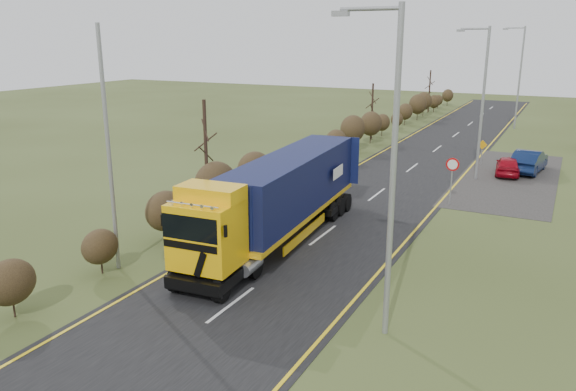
% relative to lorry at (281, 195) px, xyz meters
% --- Properties ---
extents(ground, '(160.00, 160.00, 0.00)m').
position_rel_lorry_xyz_m(ground, '(1.41, -2.42, -2.22)').
color(ground, '#3B451D').
rests_on(ground, ground).
extents(road, '(8.00, 120.00, 0.02)m').
position_rel_lorry_xyz_m(road, '(1.41, 7.58, -2.21)').
color(road, black).
rests_on(road, ground).
extents(layby, '(6.00, 18.00, 0.02)m').
position_rel_lorry_xyz_m(layby, '(7.91, 17.58, -2.21)').
color(layby, '#2C2A27').
rests_on(layby, ground).
extents(lane_markings, '(7.52, 116.00, 0.01)m').
position_rel_lorry_xyz_m(lane_markings, '(1.41, 7.27, -2.19)').
color(lane_markings, yellow).
rests_on(lane_markings, road).
extents(hedgerow, '(2.24, 102.04, 6.05)m').
position_rel_lorry_xyz_m(hedgerow, '(-4.59, 5.48, -0.60)').
color(hedgerow, black).
rests_on(hedgerow, ground).
extents(lorry, '(3.19, 14.17, 3.91)m').
position_rel_lorry_xyz_m(lorry, '(0.00, 0.00, 0.00)').
color(lorry, black).
rests_on(lorry, ground).
extents(car_red_hatchback, '(1.90, 3.95, 1.30)m').
position_rel_lorry_xyz_m(car_red_hatchback, '(7.72, 18.39, -1.57)').
color(car_red_hatchback, '#9A0715').
rests_on(car_red_hatchback, ground).
extents(car_blue_sedan, '(2.24, 4.91, 1.56)m').
position_rel_lorry_xyz_m(car_blue_sedan, '(8.90, 19.93, -1.44)').
color(car_blue_sedan, '#0B183C').
rests_on(car_blue_sedan, ground).
extents(streetlight_near, '(2.10, 0.20, 9.91)m').
position_rel_lorry_xyz_m(streetlight_near, '(6.62, -5.82, 3.27)').
color(streetlight_near, gray).
rests_on(streetlight_near, ground).
extents(streetlight_mid, '(2.05, 0.19, 9.69)m').
position_rel_lorry_xyz_m(streetlight_mid, '(5.88, 16.22, 3.14)').
color(streetlight_mid, gray).
rests_on(streetlight_mid, ground).
extents(streetlight_far, '(2.14, 0.20, 10.10)m').
position_rel_lorry_xyz_m(streetlight_far, '(5.87, 40.05, 3.38)').
color(streetlight_far, gray).
rests_on(streetlight_far, ground).
extents(left_pole, '(0.16, 0.16, 9.51)m').
position_rel_lorry_xyz_m(left_pole, '(-4.44, -5.69, 2.53)').
color(left_pole, gray).
rests_on(left_pole, ground).
extents(speed_sign, '(0.73, 0.10, 2.64)m').
position_rel_lorry_xyz_m(speed_sign, '(5.65, 9.58, -0.34)').
color(speed_sign, gray).
rests_on(speed_sign, ground).
extents(warning_board, '(0.70, 0.11, 1.83)m').
position_rel_lorry_xyz_m(warning_board, '(5.61, 20.96, -1.11)').
color(warning_board, gray).
rests_on(warning_board, ground).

